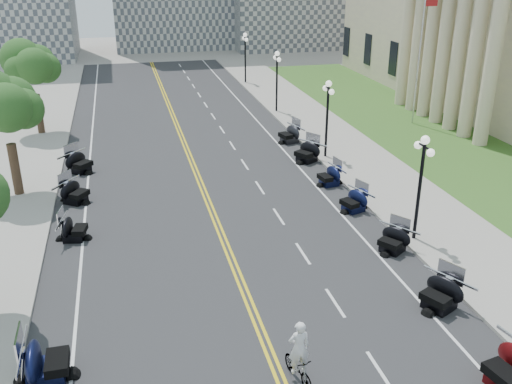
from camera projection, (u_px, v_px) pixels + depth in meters
ground at (254, 314)px, 21.13m from camera, size 160.00×160.00×0.00m
road at (210, 207)px, 30.09m from camera, size 16.00×90.00×0.01m
centerline_yellow_a at (208, 207)px, 30.07m from camera, size 0.12×90.00×0.00m
centerline_yellow_b at (212, 207)px, 30.12m from camera, size 0.12×90.00×0.00m
edge_line_north at (325, 196)px, 31.48m from camera, size 0.12×90.00×0.00m
edge_line_south at (85, 219)px, 28.71m from camera, size 0.12×90.00×0.00m
lane_dash_5 at (380, 371)px, 18.22m from camera, size 0.12×2.00×0.00m
lane_dash_6 at (335, 303)px, 21.81m from camera, size 0.12×2.00×0.00m
lane_dash_7 at (303, 253)px, 25.40m from camera, size 0.12×2.00×0.00m
lane_dash_8 at (279, 216)px, 28.99m from camera, size 0.12×2.00×0.00m
lane_dash_9 at (260, 188)px, 32.58m from camera, size 0.12×2.00×0.00m
lane_dash_10 at (245, 164)px, 36.17m from camera, size 0.12×2.00×0.00m
lane_dash_11 at (232, 145)px, 39.75m from camera, size 0.12×2.00×0.00m
lane_dash_12 at (222, 130)px, 43.34m from camera, size 0.12×2.00×0.00m
lane_dash_13 at (213, 116)px, 46.93m from camera, size 0.12×2.00×0.00m
lane_dash_14 at (206, 105)px, 50.52m from camera, size 0.12×2.00×0.00m
lane_dash_15 at (199, 95)px, 54.11m from camera, size 0.12×2.00×0.00m
lane_dash_16 at (193, 86)px, 57.70m from camera, size 0.12×2.00×0.00m
lane_dash_17 at (188, 78)px, 61.28m from camera, size 0.12×2.00×0.00m
lane_dash_18 at (184, 71)px, 64.87m from camera, size 0.12×2.00×0.00m
lane_dash_19 at (180, 65)px, 68.46m from camera, size 0.12×2.00×0.00m
sidewalk_north at (393, 188)px, 32.34m from camera, size 5.00×90.00×0.15m
lawn at (432, 139)px, 41.04m from camera, size 9.00×60.00×0.10m
street_lamp_2 at (419, 189)px, 25.57m from camera, size 0.50×1.20×4.90m
street_lamp_3 at (327, 120)px, 36.34m from camera, size 0.50×1.20×4.90m
street_lamp_4 at (277, 82)px, 47.10m from camera, size 0.50×1.20×4.90m
street_lamp_5 at (245, 58)px, 57.87m from camera, size 0.50×1.20×4.90m
flagpole at (419, 60)px, 42.83m from camera, size 1.10×0.20×10.00m
tree_3 at (5, 112)px, 29.69m from camera, size 4.80×4.80×9.20m
tree_4 at (33, 70)px, 40.46m from camera, size 4.80×4.80×9.20m
motorcycle_n_5 at (441, 292)px, 21.25m from camera, size 2.65×2.65×1.38m
motorcycle_n_6 at (393, 239)px, 25.38m from camera, size 2.48×2.48×1.25m
motorcycle_n_7 at (354, 200)px, 29.42m from camera, size 2.28×2.28×1.25m
motorcycle_n_8 at (329, 175)px, 32.74m from camera, size 2.07×2.07×1.25m
motorcycle_n_9 at (307, 151)px, 36.44m from camera, size 2.81×2.81×1.43m
motorcycle_n_10 at (289, 133)px, 40.17m from camera, size 2.43×2.43×1.38m
motorcycle_s_5 at (45, 360)px, 17.58m from camera, size 2.22×2.22×1.54m
motorcycle_s_7 at (73, 227)px, 26.44m from camera, size 2.08×2.08×1.25m
motorcycle_s_8 at (75, 191)px, 30.39m from camera, size 2.67×2.67×1.34m
motorcycle_s_9 at (79, 161)px, 34.62m from camera, size 2.84×2.84×1.41m
bicycle at (298, 368)px, 17.64m from camera, size 0.82×1.70×0.98m
cyclist_rider at (300, 330)px, 17.10m from camera, size 0.67×0.44×1.85m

